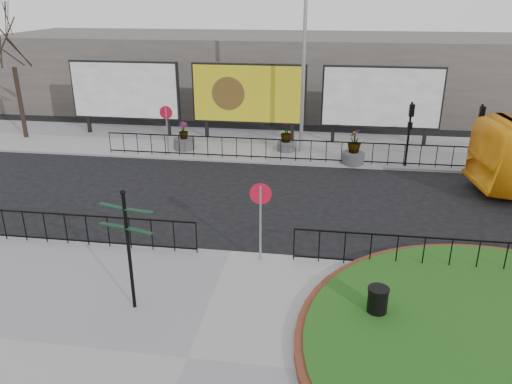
% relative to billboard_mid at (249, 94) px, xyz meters
% --- Properties ---
extents(ground, '(90.00, 90.00, 0.00)m').
position_rel_billboard_mid_xyz_m(ground, '(1.50, -12.97, -2.60)').
color(ground, black).
rests_on(ground, ground).
extents(pavement_near, '(30.00, 10.00, 0.12)m').
position_rel_billboard_mid_xyz_m(pavement_near, '(1.50, -17.97, -2.54)').
color(pavement_near, gray).
rests_on(pavement_near, ground).
extents(pavement_far, '(44.00, 6.00, 0.12)m').
position_rel_billboard_mid_xyz_m(pavement_far, '(1.50, -0.97, -2.54)').
color(pavement_far, gray).
rests_on(pavement_far, ground).
extents(railing_near_left, '(10.00, 0.10, 1.10)m').
position_rel_billboard_mid_xyz_m(railing_near_left, '(-4.50, -13.27, -1.93)').
color(railing_near_left, black).
rests_on(railing_near_left, pavement_near).
extents(railing_near_right, '(9.00, 0.10, 1.10)m').
position_rel_billboard_mid_xyz_m(railing_near_right, '(8.00, -13.27, -1.93)').
color(railing_near_right, black).
rests_on(railing_near_right, pavement_near).
extents(railing_far, '(18.00, 0.10, 1.10)m').
position_rel_billboard_mid_xyz_m(railing_far, '(2.50, -3.67, -1.93)').
color(railing_far, black).
rests_on(railing_far, pavement_far).
extents(speed_sign_far, '(0.64, 0.07, 2.47)m').
position_rel_billboard_mid_xyz_m(speed_sign_far, '(-3.50, -3.57, -0.68)').
color(speed_sign_far, gray).
rests_on(speed_sign_far, pavement_far).
extents(speed_sign_near, '(0.64, 0.07, 2.47)m').
position_rel_billboard_mid_xyz_m(speed_sign_near, '(2.50, -13.37, -0.68)').
color(speed_sign_near, gray).
rests_on(speed_sign_near, pavement_near).
extents(billboard_left, '(6.20, 0.31, 4.10)m').
position_rel_billboard_mid_xyz_m(billboard_left, '(-7.00, 0.00, 0.00)').
color(billboard_left, black).
rests_on(billboard_left, pavement_far).
extents(billboard_mid, '(6.20, 0.31, 4.10)m').
position_rel_billboard_mid_xyz_m(billboard_mid, '(0.00, 0.00, 0.00)').
color(billboard_mid, black).
rests_on(billboard_mid, pavement_far).
extents(billboard_right, '(6.20, 0.31, 4.10)m').
position_rel_billboard_mid_xyz_m(billboard_right, '(7.00, 0.00, 0.00)').
color(billboard_right, black).
rests_on(billboard_right, pavement_far).
extents(lamp_post, '(0.74, 0.18, 9.23)m').
position_rel_billboard_mid_xyz_m(lamp_post, '(3.01, -1.97, 2.23)').
color(lamp_post, gray).
rests_on(lamp_post, pavement_far).
extents(signal_pole_a, '(0.22, 0.26, 3.00)m').
position_rel_billboard_mid_xyz_m(signal_pole_a, '(8.00, -3.63, -0.50)').
color(signal_pole_a, black).
rests_on(signal_pole_a, pavement_far).
extents(signal_pole_b, '(0.22, 0.26, 3.00)m').
position_rel_billboard_mid_xyz_m(signal_pole_b, '(11.00, -3.63, -0.50)').
color(signal_pole_b, black).
rests_on(signal_pole_b, pavement_far).
extents(tree_left, '(2.00, 2.00, 7.00)m').
position_rel_billboard_mid_xyz_m(tree_left, '(-12.50, -1.47, 1.02)').
color(tree_left, '#2D2119').
rests_on(tree_left, pavement_far).
extents(building_backdrop, '(40.00, 10.00, 5.00)m').
position_rel_billboard_mid_xyz_m(building_backdrop, '(1.50, 9.03, -0.10)').
color(building_backdrop, '#625B56').
rests_on(building_backdrop, ground).
extents(fingerpost_sign, '(1.52, 0.59, 3.25)m').
position_rel_billboard_mid_xyz_m(fingerpost_sign, '(-0.37, -16.28, -0.52)').
color(fingerpost_sign, black).
rests_on(fingerpost_sign, pavement_near).
extents(litter_bin, '(0.53, 0.53, 0.88)m').
position_rel_billboard_mid_xyz_m(litter_bin, '(5.75, -15.88, -2.04)').
color(litter_bin, black).
rests_on(litter_bin, pavement_near).
extents(planter_a, '(1.08, 1.08, 1.44)m').
position_rel_billboard_mid_xyz_m(planter_a, '(-3.01, -2.46, -2.02)').
color(planter_a, '#4C4C4F').
rests_on(planter_a, pavement_far).
extents(planter_b, '(0.90, 0.90, 1.48)m').
position_rel_billboard_mid_xyz_m(planter_b, '(2.23, -1.97, -1.90)').
color(planter_b, '#4C4C4F').
rests_on(planter_b, pavement_far).
extents(planter_c, '(1.05, 1.05, 1.65)m').
position_rel_billboard_mid_xyz_m(planter_c, '(5.58, -3.57, -1.87)').
color(planter_c, '#4C4C4F').
rests_on(planter_c, pavement_far).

